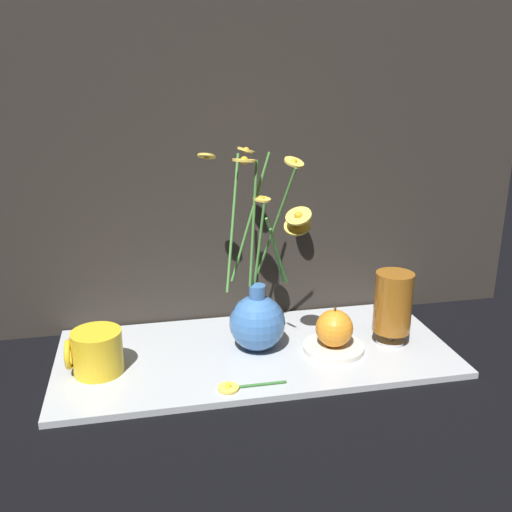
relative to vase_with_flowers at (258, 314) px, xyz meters
name	(u,v)px	position (x,y,z in m)	size (l,w,h in m)	color
ground_plane	(255,356)	(-0.01, -0.01, -0.08)	(6.00, 6.00, 0.00)	black
shelf	(255,353)	(-0.01, -0.01, -0.08)	(0.74, 0.33, 0.01)	#B2B7BC
backdrop_wall	(236,54)	(-0.01, 0.17, 0.47)	(1.24, 0.02, 1.10)	#2D2823
vase_with_flowers	(258,314)	(0.00, 0.00, 0.00)	(0.21, 0.18, 0.38)	#3F72B7
yellow_mug	(96,352)	(-0.30, -0.03, -0.03)	(0.10, 0.09, 0.08)	yellow
tea_glass	(393,303)	(0.26, -0.03, 0.01)	(0.07, 0.07, 0.14)	silver
saucer_plate	(333,348)	(0.14, -0.04, -0.07)	(0.12, 0.12, 0.01)	silver
orange_fruit	(334,328)	(0.14, -0.04, -0.03)	(0.07, 0.07, 0.08)	orange
loose_daisy	(237,387)	(-0.07, -0.14, -0.07)	(0.12, 0.04, 0.01)	#336B2D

